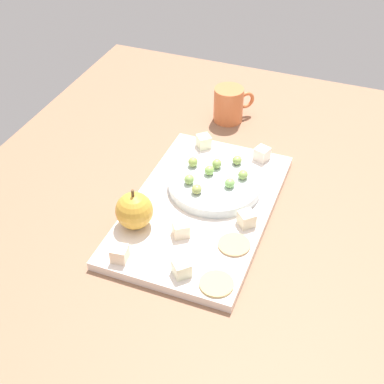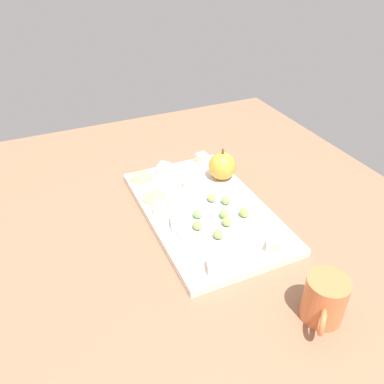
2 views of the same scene
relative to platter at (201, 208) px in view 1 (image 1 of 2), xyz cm
name	(u,v)px [view 1 (image 1 of 2)]	position (x,y,z in cm)	size (l,w,h in cm)	color
table	(208,213)	(1.61, -0.71, -2.36)	(110.90, 94.01, 3.08)	#8D6349
platter	(201,208)	(0.00, 0.00, 0.00)	(39.53, 24.11, 1.64)	silver
serving_dish	(214,184)	(5.34, -0.54, 1.72)	(17.22, 17.22, 1.80)	silver
apple_whole	(134,211)	(-8.94, 8.65, 4.03)	(6.41, 6.41, 6.41)	gold
apple_stem	(133,193)	(-8.94, 8.65, 7.83)	(0.50, 0.50, 1.20)	brown
cheese_cube_0	(204,141)	(17.04, 5.75, 2.09)	(2.53, 2.53, 2.53)	#EFF2C3
cheese_cube_1	(182,268)	(-16.48, -2.89, 2.09)	(2.53, 2.53, 2.53)	#ECEECA
cheese_cube_2	(120,254)	(-17.10, 7.44, 2.09)	(2.53, 2.53, 2.53)	#F9E0BF
cheese_cube_3	(181,229)	(-8.41, 0.47, 2.09)	(2.53, 2.53, 2.53)	#F8E4C1
cheese_cube_4	(262,154)	(17.15, -6.42, 2.09)	(2.53, 2.53, 2.53)	#F6E6D0
cheese_cube_5	(247,219)	(-2.09, -8.99, 2.09)	(2.53, 2.53, 2.53)	#F2E7C2
cracker_0	(234,245)	(-7.68, -8.61, 1.02)	(5.34, 5.34, 0.40)	tan
cracker_1	(217,284)	(-16.60, -8.64, 1.02)	(5.34, 5.34, 0.40)	tan
grape_0	(209,170)	(6.65, 0.88, 3.50)	(2.00, 1.80, 1.75)	#8FC459
grape_1	(243,175)	(7.66, -5.31, 3.46)	(2.00, 1.80, 1.67)	#91B358
grape_2	(237,160)	(11.57, -2.96, 3.44)	(2.00, 1.80, 1.63)	#92AB54
grape_3	(217,164)	(9.03, 0.23, 3.53)	(2.00, 1.80, 1.82)	#95B25A
grape_4	(189,179)	(2.77, 3.36, 3.53)	(2.00, 1.80, 1.81)	#8FB35B
grape_5	(193,162)	(7.89, 4.59, 3.57)	(2.00, 1.80, 1.89)	#9DB654
grape_6	(230,183)	(4.47, -3.81, 3.47)	(2.00, 1.80, 1.68)	#87C262
grape_7	(197,189)	(0.72, 1.12, 3.47)	(2.00, 1.80, 1.68)	#A0AC59
cup	(229,104)	(31.16, 4.98, 3.05)	(8.14, 8.01, 7.74)	#D8703F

